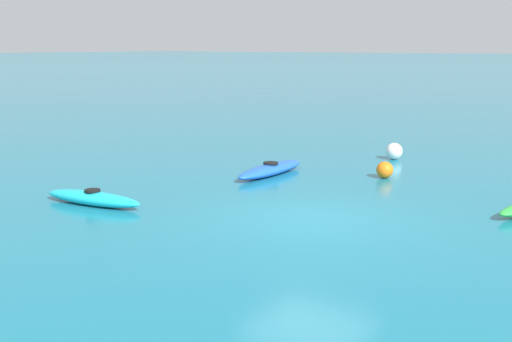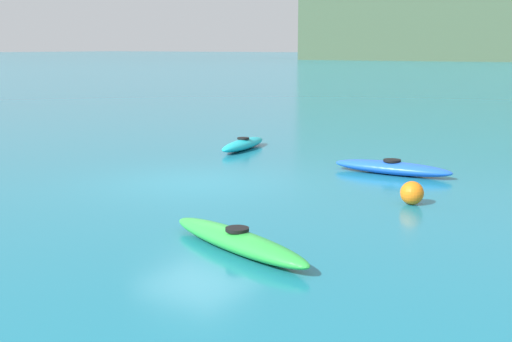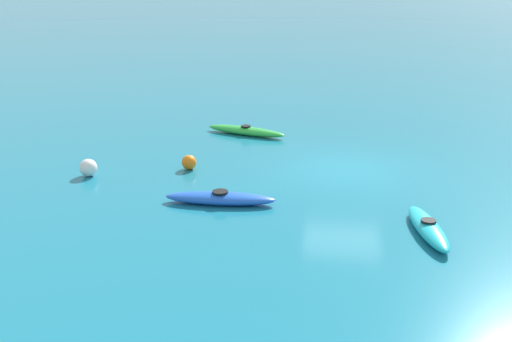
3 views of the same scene
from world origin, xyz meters
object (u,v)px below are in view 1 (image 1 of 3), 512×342
kayak_blue (271,169)px  buoy_white (394,151)px  kayak_cyan (93,198)px  buoy_orange (385,170)px

kayak_blue → buoy_white: 4.79m
kayak_blue → kayak_cyan: (-5.31, 1.31, -0.00)m
kayak_blue → buoy_white: (4.45, -1.77, 0.11)m
kayak_cyan → buoy_orange: size_ratio=5.85×
kayak_cyan → buoy_white: size_ratio=5.07×
kayak_cyan → kayak_blue: bearing=-13.9°
buoy_white → kayak_cyan: bearing=162.5°
buoy_white → buoy_orange: 3.10m
kayak_blue → buoy_orange: size_ratio=6.44×
kayak_blue → kayak_cyan: bearing=166.1°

